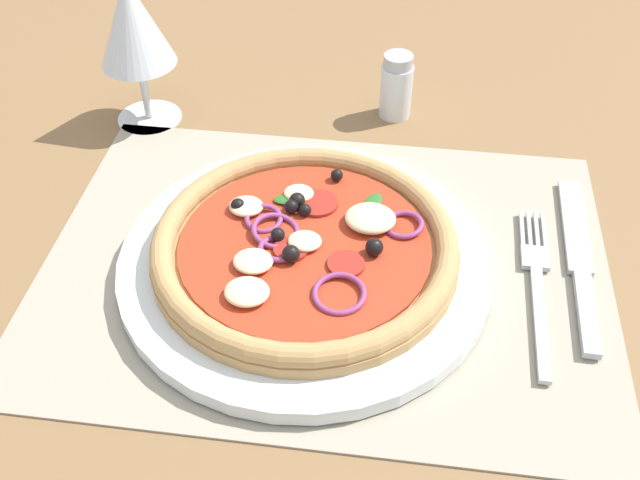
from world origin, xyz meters
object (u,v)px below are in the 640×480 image
Objects in this scene: plate at (305,261)px; wine_glass at (133,27)px; pepper_shaker at (396,87)px; knife at (579,257)px; fork at (537,279)px; pizza at (305,245)px.

wine_glass is at bearing 134.14° from plate.
plate is 24.25cm from pepper_shaker.
plate is at bearing -45.86° from wine_glass.
knife is at bearing -50.78° from pepper_shaker.
plate reaches higher than fork.
knife is 44.52cm from wine_glass.
pizza is at bearing 101.47° from knife.
wine_glass reaches higher than pepper_shaker.
pizza reaches higher than fork.
pepper_shaker reaches higher than knife.
knife is (21.75, 3.77, -2.14)cm from pizza.
fork is at bearing 130.20° from knife.
wine_glass is at bearing 134.19° from pizza.
plate is 1.75cm from pizza.
plate is 1.63× the size of fork.
fork is at bearing -61.01° from pepper_shaker.
plate reaches higher than knife.
pepper_shaker is at bearing 40.86° from knife.
pepper_shaker is at bearing 76.33° from pizza.
fork is 1.21× the size of wine_glass.
fork is (18.19, 0.95, -0.43)cm from plate.
knife is at bearing 9.84° from pizza.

